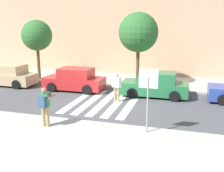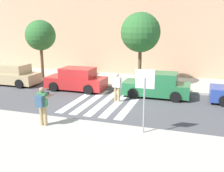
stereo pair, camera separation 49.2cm
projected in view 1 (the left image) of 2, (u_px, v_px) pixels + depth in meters
name	position (u px, v px, depth m)	size (l,w,h in m)	color
ground_plane	(103.00, 103.00, 15.19)	(120.00, 120.00, 0.00)	#4C4C4F
sidewalk_near	(49.00, 150.00, 9.38)	(60.00, 6.00, 0.14)	#B2AD9E
sidewalk_far	(127.00, 81.00, 20.77)	(60.00, 4.80, 0.14)	#B2AD9E
building_facade_far	(138.00, 34.00, 24.07)	(56.00, 4.00, 7.05)	tan
crosswalk_stripe_0	(79.00, 100.00, 15.81)	(0.44, 5.20, 0.01)	silver
crosswalk_stripe_1	(91.00, 101.00, 15.59)	(0.44, 5.20, 0.01)	silver
crosswalk_stripe_2	(104.00, 102.00, 15.37)	(0.44, 5.20, 0.01)	silver
crosswalk_stripe_3	(117.00, 103.00, 15.16)	(0.44, 5.20, 0.01)	silver
crosswalk_stripe_4	(131.00, 104.00, 14.94)	(0.44, 5.20, 0.01)	silver
stop_sign	(148.00, 87.00, 10.36)	(0.76, 0.08, 2.62)	gray
photographer_with_backpack	(44.00, 104.00, 11.14)	(0.59, 0.85, 1.72)	tan
pedestrian_crossing	(117.00, 85.00, 15.25)	(0.58, 0.24, 1.72)	tan
parked_car_tan	(9.00, 76.00, 19.37)	(4.10, 1.92, 1.55)	tan
parked_car_red	(75.00, 80.00, 17.93)	(4.10, 1.92, 1.55)	red
parked_car_green	(156.00, 85.00, 16.43)	(4.10, 1.92, 1.55)	#236B3D
street_tree_west	(37.00, 36.00, 20.25)	(2.36, 2.36, 4.63)	brown
street_tree_center	(138.00, 33.00, 17.89)	(2.72, 2.72, 5.12)	brown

